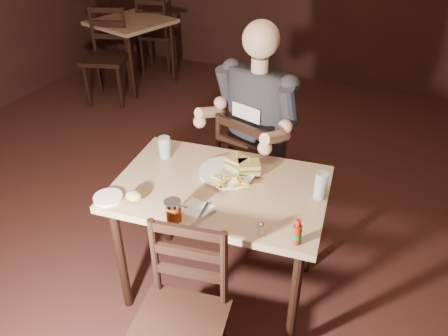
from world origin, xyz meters
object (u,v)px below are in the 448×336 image
at_px(side_plate, 108,198).
at_px(glass_right, 321,185).
at_px(bg_table, 132,28).
at_px(chair_far, 256,172).
at_px(bg_chair_near, 105,58).
at_px(bg_chair_far, 158,34).
at_px(main_table, 220,199).
at_px(hot_sauce, 297,232).
at_px(chair_near, 178,328).
at_px(diner, 254,105).
at_px(glass_left, 165,147).
at_px(syrup_dispenser, 173,211).
at_px(dinner_plate, 227,173).

bearing_deg(side_plate, glass_right, 24.48).
distance_m(bg_table, chair_far, 2.98).
distance_m(bg_chair_near, side_plate, 2.98).
bearing_deg(bg_chair_far, main_table, 113.40).
height_order(hot_sauce, side_plate, hot_sauce).
distance_m(main_table, chair_near, 0.70).
xyz_separation_m(main_table, chair_far, (-0.02, 0.64, -0.22)).
height_order(bg_chair_far, hot_sauce, bg_chair_far).
relative_size(diner, glass_left, 7.93).
bearing_deg(chair_near, hot_sauce, 35.19).
bearing_deg(syrup_dispenser, diner, 80.83).
xyz_separation_m(bg_chair_near, hot_sauce, (2.77, -2.28, 0.34)).
bearing_deg(bg_chair_near, chair_near, -66.11).
relative_size(main_table, syrup_dispenser, 11.05).
bearing_deg(diner, main_table, -69.81).
xyz_separation_m(bg_table, hot_sauce, (2.77, -2.83, 0.16)).
distance_m(chair_far, chair_near, 1.30).
bearing_deg(bg_table, bg_chair_near, -90.00).
relative_size(main_table, chair_near, 1.34).
bearing_deg(glass_left, chair_far, 52.68).
distance_m(chair_far, glass_right, 0.84).
xyz_separation_m(bg_table, chair_far, (2.26, -1.93, -0.23)).
height_order(dinner_plate, glass_left, glass_left).
bearing_deg(bg_chair_near, syrup_dispenser, -64.72).
height_order(diner, glass_right, diner).
bearing_deg(bg_chair_far, diner, 118.80).
xyz_separation_m(chair_far, dinner_plate, (0.02, -0.53, 0.32)).
distance_m(chair_far, syrup_dispenser, 1.05).
xyz_separation_m(glass_right, syrup_dispenser, (-0.59, -0.45, -0.02)).
bearing_deg(bg_chair_far, dinner_plate, 114.29).
height_order(main_table, bg_table, same).
bearing_deg(bg_chair_near, side_plate, -70.03).
xyz_separation_m(glass_right, side_plate, (-0.97, -0.44, -0.07)).
bearing_deg(chair_near, dinner_plate, 87.72).
height_order(bg_chair_near, side_plate, bg_chair_near).
bearing_deg(glass_left, chair_near, -57.98).
relative_size(chair_far, bg_chair_near, 0.92).
bearing_deg(glass_left, bg_table, 127.53).
height_order(chair_near, bg_chair_near, bg_chair_near).
bearing_deg(dinner_plate, bg_table, 132.74).
bearing_deg(side_plate, chair_near, -30.11).
bearing_deg(side_plate, syrup_dispenser, -1.11).
relative_size(dinner_plate, glass_right, 2.05).
relative_size(glass_left, hot_sauce, 0.96).
bearing_deg(glass_right, bg_chair_near, 145.51).
xyz_separation_m(dinner_plate, syrup_dispenser, (-0.08, -0.45, 0.04)).
distance_m(main_table, side_plate, 0.58).
relative_size(diner, side_plate, 6.99).
bearing_deg(hot_sauce, chair_near, -135.68).
height_order(dinner_plate, hot_sauce, hot_sauce).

